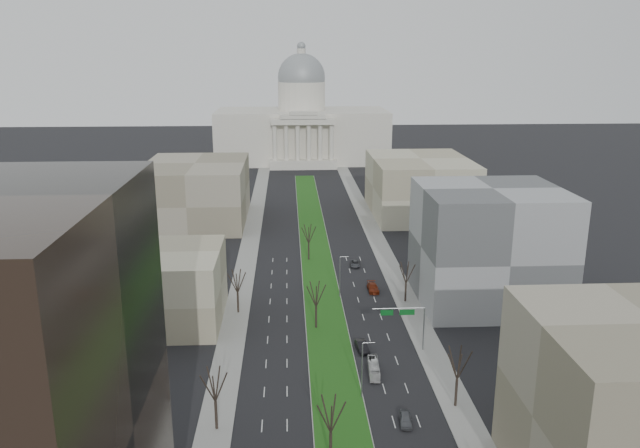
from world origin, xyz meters
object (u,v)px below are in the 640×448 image
object	(u,v)px
car_grey_near	(405,419)
car_red	(373,288)
box_van	(374,368)
car_grey_far	(355,264)
car_black	(362,346)

from	to	relation	value
car_grey_near	car_red	xyz separation A→B (m)	(2.19, 50.19, 0.07)
car_red	box_van	world-z (taller)	box_van
car_grey_near	car_red	size ratio (longest dim) A/B	0.78
car_red	box_van	distance (m)	36.25
car_grey_far	car_grey_near	bearing A→B (deg)	-83.44
car_grey_far	box_van	size ratio (longest dim) A/B	0.67
car_red	car_grey_far	xyz separation A→B (m)	(-2.13, 16.60, -0.13)
car_grey_near	car_red	world-z (taller)	car_red
car_black	box_van	world-z (taller)	box_van
car_red	box_van	bearing A→B (deg)	-98.49
car_grey_far	car_red	bearing A→B (deg)	-76.08
car_grey_near	car_grey_far	distance (m)	66.79
car_grey_near	car_black	distance (m)	22.70
box_van	car_black	bearing A→B (deg)	100.59
box_van	car_grey_near	bearing A→B (deg)	-76.00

